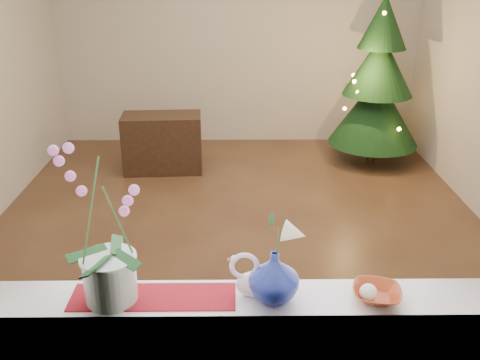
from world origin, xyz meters
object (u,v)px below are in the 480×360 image
object	(u,v)px
paperweight	(368,292)
xmas_tree	(378,82)
amber_dish	(377,294)
swan	(255,275)
side_table	(163,143)
blue_vase	(274,273)
orchid_pot	(104,227)

from	to	relation	value
paperweight	xmas_tree	size ratio (longest dim) A/B	0.04
amber_dish	swan	bearing A→B (deg)	175.82
paperweight	side_table	bearing A→B (deg)	109.75
swan	paperweight	bearing A→B (deg)	-9.63
blue_vase	xmas_tree	xyz separation A→B (m)	(1.46, 4.10, -0.10)
orchid_pot	paperweight	bearing A→B (deg)	-0.83
swan	xmas_tree	distance (m)	4.35
orchid_pot	paperweight	distance (m)	1.12
amber_dish	xmas_tree	world-z (taller)	xmas_tree
amber_dish	orchid_pot	bearing A→B (deg)	179.63
swan	amber_dish	size ratio (longest dim) A/B	1.30
swan	xmas_tree	size ratio (longest dim) A/B	0.12
blue_vase	side_table	distance (m)	3.99
orchid_pot	side_table	xyz separation A→B (m)	(-0.29, 3.80, -0.94)
swan	paperweight	xyz separation A→B (m)	(0.47, -0.05, -0.06)
orchid_pot	swan	distance (m)	0.66
paperweight	xmas_tree	bearing A→B (deg)	75.48
orchid_pot	xmas_tree	distance (m)	4.64
xmas_tree	side_table	size ratio (longest dim) A/B	2.19
paperweight	xmas_tree	distance (m)	4.25
blue_vase	amber_dish	bearing A→B (deg)	-0.86
amber_dish	side_table	distance (m)	4.11
xmas_tree	amber_dish	bearing A→B (deg)	-104.04
orchid_pot	side_table	distance (m)	3.93
swan	blue_vase	xyz separation A→B (m)	(0.08, -0.03, 0.03)
paperweight	blue_vase	bearing A→B (deg)	177.83
paperweight	side_table	size ratio (longest dim) A/B	0.09
xmas_tree	side_table	xyz separation A→B (m)	(-2.44, -0.30, -0.62)
swan	blue_vase	distance (m)	0.09
orchid_pot	amber_dish	size ratio (longest dim) A/B	3.98
paperweight	orchid_pot	bearing A→B (deg)	179.17
side_table	blue_vase	bearing A→B (deg)	-78.73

